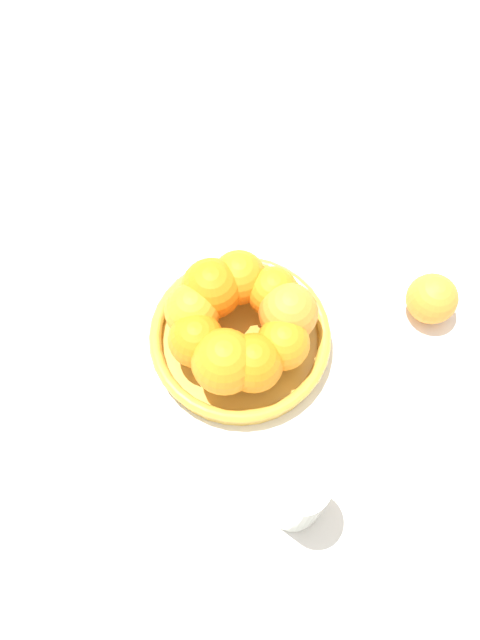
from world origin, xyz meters
TOP-DOWN VIEW (x-y plane):
  - ground_plane at (0.00, 0.00)m, footprint 4.00×4.00m
  - fruit_bowl at (0.00, 0.00)m, footprint 0.23×0.23m
  - orange_pile at (0.00, 0.00)m, footprint 0.19×0.19m
  - stray_orange at (-0.25, -0.04)m, footprint 0.07×0.07m
  - drinking_glass at (-0.06, 0.21)m, footprint 0.06×0.06m

SIDE VIEW (x-z plane):
  - ground_plane at x=0.00m, z-range 0.00..0.00m
  - fruit_bowl at x=0.00m, z-range 0.00..0.03m
  - stray_orange at x=-0.25m, z-range 0.00..0.07m
  - drinking_glass at x=-0.06m, z-range 0.00..0.12m
  - orange_pile at x=0.00m, z-range 0.03..0.11m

